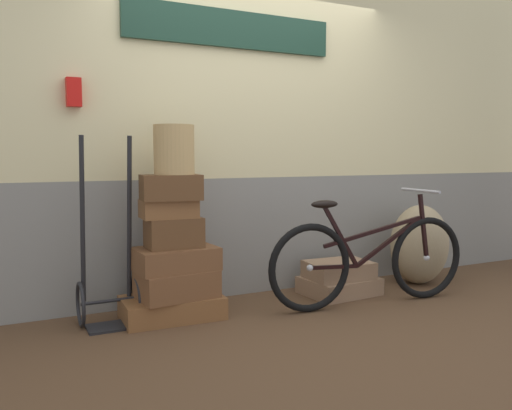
# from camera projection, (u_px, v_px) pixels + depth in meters

# --- Properties ---
(ground) EXTENTS (9.61, 5.20, 0.06)m
(ground) POSITION_uv_depth(u_px,v_px,m) (298.00, 321.00, 3.82)
(ground) COLOR #513823
(station_building) EXTENTS (7.61, 0.74, 2.95)m
(station_building) POSITION_uv_depth(u_px,v_px,m) (249.00, 119.00, 4.44)
(station_building) COLOR gray
(station_building) RESTS_ON ground
(suitcase_0) EXTENTS (0.72, 0.44, 0.16)m
(suitcase_0) POSITION_uv_depth(u_px,v_px,m) (172.00, 307.00, 3.79)
(suitcase_0) COLOR brown
(suitcase_0) RESTS_ON ground
(suitcase_1) EXTENTS (0.57, 0.40, 0.19)m
(suitcase_1) POSITION_uv_depth(u_px,v_px,m) (177.00, 284.00, 3.75)
(suitcase_1) COLOR brown
(suitcase_1) RESTS_ON suitcase_0
(suitcase_2) EXTENTS (0.59, 0.40, 0.16)m
(suitcase_2) POSITION_uv_depth(u_px,v_px,m) (176.00, 259.00, 3.76)
(suitcase_2) COLOR brown
(suitcase_2) RESTS_ON suitcase_1
(suitcase_3) EXTENTS (0.39, 0.24, 0.21)m
(suitcase_3) POSITION_uv_depth(u_px,v_px,m) (174.00, 233.00, 3.74)
(suitcase_3) COLOR brown
(suitcase_3) RESTS_ON suitcase_2
(suitcase_4) EXTENTS (0.40, 0.28, 0.13)m
(suitcase_4) POSITION_uv_depth(u_px,v_px,m) (169.00, 209.00, 3.72)
(suitcase_4) COLOR brown
(suitcase_4) RESTS_ON suitcase_3
(suitcase_5) EXTENTS (0.43, 0.29, 0.18)m
(suitcase_5) POSITION_uv_depth(u_px,v_px,m) (171.00, 187.00, 3.68)
(suitcase_5) COLOR brown
(suitcase_5) RESTS_ON suitcase_4
(suitcase_6) EXTENTS (0.62, 0.51, 0.14)m
(suitcase_6) POSITION_uv_depth(u_px,v_px,m) (339.00, 286.00, 4.45)
(suitcase_6) COLOR #937051
(suitcase_6) RESTS_ON ground
(suitcase_7) EXTENTS (0.54, 0.40, 0.14)m
(suitcase_7) POSITION_uv_depth(u_px,v_px,m) (339.00, 270.00, 4.41)
(suitcase_7) COLOR #937051
(suitcase_7) RESTS_ON suitcase_6
(wicker_basket) EXTENTS (0.28, 0.28, 0.35)m
(wicker_basket) POSITION_uv_depth(u_px,v_px,m) (174.00, 150.00, 3.69)
(wicker_basket) COLOR tan
(wicker_basket) RESTS_ON suitcase_5
(luggage_trolley) EXTENTS (0.40, 0.38, 1.31)m
(luggage_trolley) POSITION_uv_depth(u_px,v_px,m) (108.00, 283.00, 3.64)
(luggage_trolley) COLOR black
(luggage_trolley) RESTS_ON ground
(burlap_sack) EXTENTS (0.56, 0.47, 0.72)m
(burlap_sack) POSITION_uv_depth(u_px,v_px,m) (420.00, 244.00, 4.79)
(burlap_sack) COLOR #9E8966
(burlap_sack) RESTS_ON ground
(bicycle) EXTENTS (1.74, 0.46, 0.90)m
(bicycle) POSITION_uv_depth(u_px,v_px,m) (370.00, 260.00, 4.10)
(bicycle) COLOR black
(bicycle) RESTS_ON ground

